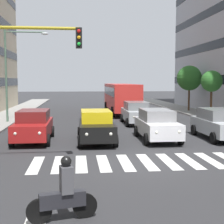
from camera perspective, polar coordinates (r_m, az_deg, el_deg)
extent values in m
plane|color=#2D2D30|center=(13.70, 6.12, -8.64)|extent=(180.00, 180.00, 0.00)
cube|color=silver|center=(14.50, 16.71, -8.03)|extent=(0.45, 2.80, 0.01)
cube|color=silver|center=(14.18, 13.32, -8.25)|extent=(0.45, 2.80, 0.01)
cube|color=silver|center=(13.91, 9.79, -8.45)|extent=(0.45, 2.80, 0.01)
cube|color=silver|center=(13.70, 6.12, -8.62)|extent=(0.45, 2.80, 0.01)
cube|color=silver|center=(13.54, 2.35, -8.76)|extent=(0.45, 2.80, 0.01)
cube|color=silver|center=(13.44, -1.50, -8.87)|extent=(0.45, 2.80, 0.01)
cube|color=silver|center=(13.40, -5.38, -8.93)|extent=(0.45, 2.80, 0.01)
cube|color=silver|center=(13.42, -9.27, -8.96)|extent=(0.45, 2.80, 0.01)
cube|color=silver|center=(13.50, -13.14, -8.94)|extent=(0.45, 2.80, 0.01)
cube|color=silver|center=(8.25, -13.30, -18.46)|extent=(0.50, 2.20, 0.01)
cube|color=#B2B7BC|center=(19.70, 18.07, -2.42)|extent=(1.80, 4.40, 0.80)
cube|color=slate|center=(19.80, 17.89, -0.34)|extent=(1.58, 2.46, 0.60)
cylinder|color=black|center=(18.08, 17.30, -4.37)|extent=(0.22, 0.64, 0.64)
cylinder|color=black|center=(21.43, 18.65, -2.90)|extent=(0.22, 0.64, 0.64)
cylinder|color=black|center=(20.74, 14.12, -3.05)|extent=(0.22, 0.64, 0.64)
cube|color=silver|center=(18.50, 7.87, -2.70)|extent=(1.80, 4.40, 0.80)
cube|color=gray|center=(18.61, 7.75, -0.48)|extent=(1.58, 2.46, 0.60)
cylinder|color=black|center=(17.43, 11.89, -4.60)|extent=(0.22, 0.64, 0.64)
cylinder|color=black|center=(16.97, 6.07, -4.79)|extent=(0.22, 0.64, 0.64)
cylinder|color=black|center=(20.18, 9.35, -3.19)|extent=(0.22, 0.64, 0.64)
cylinder|color=black|center=(19.78, 4.31, -3.31)|extent=(0.22, 0.64, 0.64)
sphere|color=white|center=(16.60, 11.59, -3.42)|extent=(0.18, 0.18, 0.18)
sphere|color=white|center=(16.29, 7.72, -3.52)|extent=(0.18, 0.18, 0.18)
cube|color=black|center=(17.77, -2.78, -2.99)|extent=(1.80, 4.40, 0.80)
cube|color=yellow|center=(17.88, -2.83, -0.68)|extent=(1.58, 2.46, 0.60)
cylinder|color=black|center=(16.49, 0.65, -5.06)|extent=(0.22, 0.64, 0.64)
cylinder|color=black|center=(16.38, -5.64, -5.15)|extent=(0.22, 0.64, 0.64)
cylinder|color=black|center=(19.33, -0.36, -3.50)|extent=(0.22, 0.64, 0.64)
cylinder|color=black|center=(19.24, -5.71, -3.57)|extent=(0.22, 0.64, 0.64)
sphere|color=white|center=(15.69, -0.23, -3.82)|extent=(0.18, 0.18, 0.18)
sphere|color=white|center=(15.61, -4.45, -3.88)|extent=(0.18, 0.18, 0.18)
cube|color=maroon|center=(18.45, -13.54, -2.82)|extent=(1.80, 4.40, 0.80)
cube|color=maroon|center=(18.56, -13.51, -0.60)|extent=(1.58, 2.46, 0.60)
cylinder|color=black|center=(16.99, -11.13, -4.85)|extent=(0.22, 0.64, 0.64)
cylinder|color=black|center=(17.25, -17.12, -4.83)|extent=(0.22, 0.64, 0.64)
cylinder|color=black|center=(19.85, -10.39, -3.35)|extent=(0.22, 0.64, 0.64)
cylinder|color=black|center=(20.06, -15.53, -3.37)|extent=(0.22, 0.64, 0.64)
sphere|color=white|center=(16.26, -12.51, -3.62)|extent=(0.18, 0.18, 0.18)
sphere|color=white|center=(16.43, -16.52, -3.62)|extent=(0.18, 0.18, 0.18)
cube|color=#B2B7BC|center=(25.25, 4.25, -0.49)|extent=(1.80, 4.40, 0.80)
cube|color=slate|center=(25.38, 4.18, 1.13)|extent=(1.58, 2.46, 0.60)
cylinder|color=black|center=(24.06, 6.97, -1.77)|extent=(0.22, 0.64, 0.64)
cylinder|color=black|center=(23.72, 2.73, -1.84)|extent=(0.22, 0.64, 0.64)
cylinder|color=black|center=(26.88, 5.58, -1.00)|extent=(0.22, 0.64, 0.64)
cylinder|color=black|center=(26.57, 1.77, -1.05)|extent=(0.22, 0.64, 0.64)
sphere|color=white|center=(23.26, 6.59, -0.82)|extent=(0.18, 0.18, 0.18)
sphere|color=white|center=(23.03, 3.80, -0.86)|extent=(0.18, 0.18, 0.18)
cube|color=red|center=(33.40, 1.58, 2.75)|extent=(2.50, 10.50, 2.50)
cube|color=black|center=(33.38, 1.58, 3.69)|extent=(2.52, 9.87, 0.80)
cylinder|color=black|center=(30.07, 4.86, 0.04)|extent=(0.28, 1.00, 1.00)
cylinder|color=black|center=(29.70, 0.12, -0.01)|extent=(0.28, 1.00, 1.00)
cylinder|color=black|center=(36.77, 2.85, 1.04)|extent=(0.28, 1.00, 1.00)
cylinder|color=black|center=(36.46, -1.03, 1.01)|extent=(0.28, 1.00, 1.00)
cylinder|color=black|center=(8.12, -12.60, -16.58)|extent=(0.61, 0.23, 0.60)
cylinder|color=black|center=(8.30, -4.73, -15.95)|extent=(0.61, 0.23, 0.60)
cube|color=#232328|center=(8.11, -8.64, -14.86)|extent=(1.13, 0.49, 0.36)
cube|color=#4C4C51|center=(7.98, -7.97, -11.56)|extent=(0.36, 0.41, 0.64)
sphere|color=black|center=(7.86, -8.01, -8.50)|extent=(0.26, 0.26, 0.26)
cylinder|color=#AD991E|center=(13.04, -16.15, 13.94)|extent=(4.54, 0.12, 0.12)
cube|color=black|center=(12.81, -5.80, 12.70)|extent=(0.24, 0.28, 0.76)
sphere|color=red|center=(12.69, -5.80, 13.86)|extent=(0.14, 0.14, 0.14)
sphere|color=orange|center=(12.66, -5.79, 12.79)|extent=(0.14, 0.14, 0.14)
sphere|color=green|center=(12.63, -5.78, 11.71)|extent=(0.14, 0.14, 0.14)
cylinder|color=#4C6B56|center=(26.67, -17.98, 5.95)|extent=(0.16, 0.16, 7.06)
cylinder|color=#4C6B56|center=(26.66, -14.95, 13.33)|extent=(3.00, 0.10, 0.10)
ellipsoid|color=#B7BCC1|center=(26.47, -11.65, 13.24)|extent=(0.56, 0.28, 0.20)
cylinder|color=#513823|center=(30.22, 16.88, 1.65)|extent=(0.20, 0.20, 2.59)
sphere|color=#2D6B28|center=(30.16, 16.97, 5.17)|extent=(1.87, 1.87, 1.87)
cylinder|color=#513823|center=(36.11, 13.26, 2.39)|extent=(0.20, 0.20, 2.68)
sphere|color=#2D6B28|center=(36.07, 13.33, 5.78)|extent=(2.66, 2.66, 2.66)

